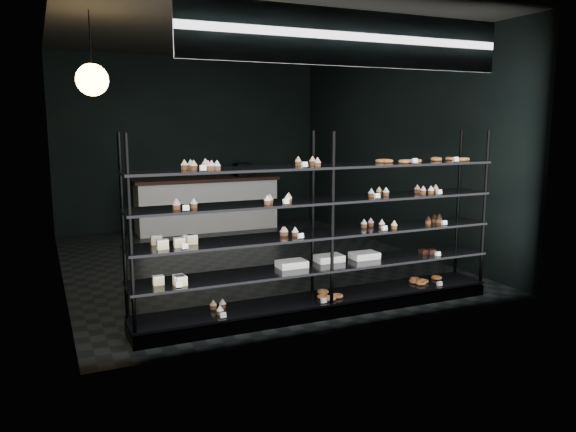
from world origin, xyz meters
The scene contains 5 objects.
room centered at (0.00, 0.00, 1.60)m, with size 5.01×6.01×3.20m.
display_shelf centered at (-0.06, -2.45, 0.63)m, with size 4.00×0.50×1.91m.
signage centered at (0.00, -2.93, 2.75)m, with size 3.30×0.05×0.50m.
pendant_lamp centered at (-2.09, -0.96, 2.45)m, with size 0.35×0.35×0.90m.
service_counter centered at (0.14, 2.50, 0.50)m, with size 2.68×0.65×1.23m.
Camera 1 is at (-2.71, -7.52, 2.00)m, focal length 35.00 mm.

